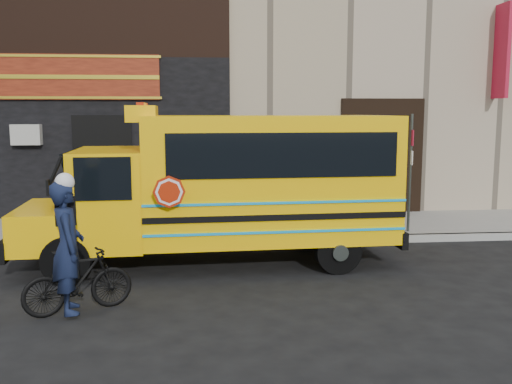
{
  "coord_description": "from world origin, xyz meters",
  "views": [
    {
      "loc": [
        -0.72,
        -9.19,
        2.83
      ],
      "look_at": [
        0.33,
        1.85,
        1.25
      ],
      "focal_mm": 40.0,
      "sensor_mm": 36.0,
      "label": 1
    }
  ],
  "objects_px": {
    "school_bus": "(232,183)",
    "bicycle": "(78,281)",
    "cyclist": "(68,251)",
    "sign_pole": "(410,170)"
  },
  "relations": [
    {
      "from": "school_bus",
      "to": "sign_pole",
      "type": "distance_m",
      "value": 4.39
    },
    {
      "from": "sign_pole",
      "to": "bicycle",
      "type": "bearing_deg",
      "value": -146.63
    },
    {
      "from": "bicycle",
      "to": "sign_pole",
      "type": "bearing_deg",
      "value": -80.34
    },
    {
      "from": "school_bus",
      "to": "cyclist",
      "type": "relative_size",
      "value": 3.8
    },
    {
      "from": "bicycle",
      "to": "cyclist",
      "type": "bearing_deg",
      "value": 111.47
    },
    {
      "from": "bicycle",
      "to": "school_bus",
      "type": "bearing_deg",
      "value": -66.8
    },
    {
      "from": "bicycle",
      "to": "cyclist",
      "type": "xyz_separation_m",
      "value": [
        -0.1,
        -0.1,
        0.46
      ]
    },
    {
      "from": "bicycle",
      "to": "cyclist",
      "type": "distance_m",
      "value": 0.48
    },
    {
      "from": "school_bus",
      "to": "bicycle",
      "type": "relative_size",
      "value": 4.57
    },
    {
      "from": "school_bus",
      "to": "bicycle",
      "type": "distance_m",
      "value": 3.53
    }
  ]
}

